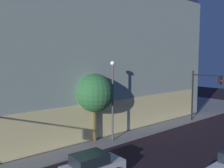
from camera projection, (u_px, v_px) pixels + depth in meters
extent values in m
cube|color=#4C4C51|center=(66.00, 114.00, 34.34)|extent=(29.48, 23.48, 0.15)
cube|color=#F3E094|center=(121.00, 115.00, 25.61)|extent=(26.17, 0.60, 3.42)
cube|color=#94A596|center=(65.00, 59.00, 33.61)|extent=(29.08, 23.08, 15.16)
cylinder|color=black|center=(192.00, 96.00, 30.41)|extent=(0.18, 0.18, 6.16)
cylinder|color=black|center=(208.00, 75.00, 28.47)|extent=(0.49, 4.18, 0.12)
cube|color=black|center=(220.00, 81.00, 27.33)|extent=(0.35, 0.35, 0.90)
sphere|color=red|center=(221.00, 81.00, 27.19)|extent=(0.18, 0.18, 0.18)
cylinder|color=#4B4B4B|center=(113.00, 103.00, 22.51)|extent=(0.16, 0.16, 7.02)
sphere|color=#F9EFC6|center=(113.00, 63.00, 22.16)|extent=(0.44, 0.44, 0.44)
cylinder|color=#503F1E|center=(95.00, 124.00, 22.63)|extent=(0.27, 0.27, 3.08)
sphere|color=#2C6736|center=(95.00, 93.00, 22.35)|extent=(3.51, 3.51, 3.51)
cube|color=#B7BABF|center=(93.00, 168.00, 15.79)|extent=(4.14, 1.97, 0.65)
cube|color=black|center=(89.00, 159.00, 15.54)|extent=(2.26, 1.70, 0.68)
cube|color=#F9F4CC|center=(112.00, 158.00, 17.42)|extent=(0.13, 0.21, 0.12)
cube|color=#F9F4CC|center=(122.00, 163.00, 16.58)|extent=(0.13, 0.21, 0.12)
cylinder|color=black|center=(101.00, 163.00, 17.28)|extent=(0.69, 0.27, 0.68)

